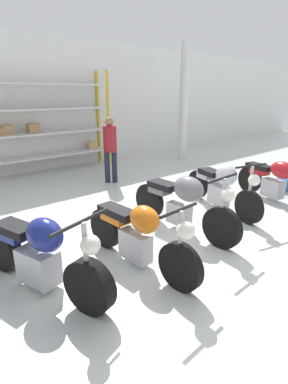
{
  "coord_description": "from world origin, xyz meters",
  "views": [
    {
      "loc": [
        -2.79,
        -2.88,
        2.13
      ],
      "look_at": [
        0.0,
        0.4,
        0.7
      ],
      "focal_mm": 28.0,
      "sensor_mm": 36.0,
      "label": 1
    }
  ],
  "objects_px": {
    "motorcycle_silver": "(222,186)",
    "motorcycle_red": "(277,180)",
    "motorcycle_orange": "(138,234)",
    "shelving_rack": "(46,122)",
    "toolbox": "(284,184)",
    "motorcycle_grey": "(183,201)",
    "person_browsing": "(110,145)",
    "motorcycle_blue": "(40,255)"
  },
  "relations": [
    {
      "from": "motorcycle_orange",
      "to": "motorcycle_grey",
      "type": "xyz_separation_m",
      "value": [
        1.18,
        0.34,
        0.07
      ]
    },
    {
      "from": "shelving_rack",
      "to": "toolbox",
      "type": "relative_size",
      "value": 8.37
    },
    {
      "from": "toolbox",
      "to": "person_browsing",
      "type": "bearing_deg",
      "value": 130.64
    },
    {
      "from": "person_browsing",
      "to": "motorcycle_grey",
      "type": "bearing_deg",
      "value": 21.13
    },
    {
      "from": "shelving_rack",
      "to": "toolbox",
      "type": "height_order",
      "value": "shelving_rack"
    },
    {
      "from": "motorcycle_silver",
      "to": "motorcycle_grey",
      "type": "bearing_deg",
      "value": -67.14
    },
    {
      "from": "motorcycle_grey",
      "to": "toolbox",
      "type": "xyz_separation_m",
      "value": [
        3.39,
        -0.06,
        -0.37
      ]
    },
    {
      "from": "motorcycle_orange",
      "to": "person_browsing",
      "type": "distance_m",
      "value": 3.92
    },
    {
      "from": "motorcycle_orange",
      "to": "motorcycle_grey",
      "type": "bearing_deg",
      "value": 102.41
    },
    {
      "from": "motorcycle_blue",
      "to": "toolbox",
      "type": "relative_size",
      "value": 4.53
    },
    {
      "from": "shelving_rack",
      "to": "motorcycle_silver",
      "type": "relative_size",
      "value": 1.82
    },
    {
      "from": "motorcycle_orange",
      "to": "motorcycle_blue",
      "type": "bearing_deg",
      "value": -110.06
    },
    {
      "from": "motorcycle_grey",
      "to": "person_browsing",
      "type": "height_order",
      "value": "person_browsing"
    },
    {
      "from": "motorcycle_orange",
      "to": "motorcycle_silver",
      "type": "height_order",
      "value": "motorcycle_silver"
    },
    {
      "from": "person_browsing",
      "to": "toolbox",
      "type": "xyz_separation_m",
      "value": [
        2.67,
        -3.11,
        -0.79
      ]
    },
    {
      "from": "motorcycle_orange",
      "to": "motorcycle_red",
      "type": "bearing_deg",
      "value": 87.25
    },
    {
      "from": "motorcycle_blue",
      "to": "motorcycle_red",
      "type": "xyz_separation_m",
      "value": [
        4.8,
        -0.29,
        0.02
      ]
    },
    {
      "from": "shelving_rack",
      "to": "motorcycle_grey",
      "type": "relative_size",
      "value": 1.73
    },
    {
      "from": "motorcycle_red",
      "to": "person_browsing",
      "type": "xyz_separation_m",
      "value": [
        -1.77,
        3.34,
        0.48
      ]
    },
    {
      "from": "motorcycle_grey",
      "to": "motorcycle_silver",
      "type": "height_order",
      "value": "motorcycle_grey"
    },
    {
      "from": "toolbox",
      "to": "motorcycle_grey",
      "type": "bearing_deg",
      "value": 179.05
    },
    {
      "from": "motorcycle_silver",
      "to": "person_browsing",
      "type": "height_order",
      "value": "person_browsing"
    },
    {
      "from": "toolbox",
      "to": "motorcycle_orange",
      "type": "bearing_deg",
      "value": -176.49
    },
    {
      "from": "motorcycle_silver",
      "to": "motorcycle_red",
      "type": "xyz_separation_m",
      "value": [
        1.21,
        -0.47,
        -0.02
      ]
    },
    {
      "from": "motorcycle_blue",
      "to": "toolbox",
      "type": "distance_m",
      "value": 5.71
    },
    {
      "from": "motorcycle_orange",
      "to": "person_browsing",
      "type": "height_order",
      "value": "person_browsing"
    },
    {
      "from": "person_browsing",
      "to": "motorcycle_orange",
      "type": "bearing_deg",
      "value": 5.07
    },
    {
      "from": "motorcycle_orange",
      "to": "person_browsing",
      "type": "xyz_separation_m",
      "value": [
        1.9,
        3.39,
        0.49
      ]
    },
    {
      "from": "shelving_rack",
      "to": "toolbox",
      "type": "xyz_separation_m",
      "value": [
        3.38,
        -5.12,
        -1.23
      ]
    },
    {
      "from": "motorcycle_red",
      "to": "toolbox",
      "type": "distance_m",
      "value": 0.98
    },
    {
      "from": "motorcycle_red",
      "to": "person_browsing",
      "type": "relative_size",
      "value": 1.2
    },
    {
      "from": "motorcycle_orange",
      "to": "motorcycle_silver",
      "type": "relative_size",
      "value": 0.97
    },
    {
      "from": "motorcycle_silver",
      "to": "motorcycle_red",
      "type": "relative_size",
      "value": 1.06
    },
    {
      "from": "motorcycle_silver",
      "to": "person_browsing",
      "type": "bearing_deg",
      "value": -154.04
    },
    {
      "from": "motorcycle_silver",
      "to": "person_browsing",
      "type": "relative_size",
      "value": 1.27
    },
    {
      "from": "motorcycle_grey",
      "to": "motorcycle_red",
      "type": "xyz_separation_m",
      "value": [
        2.49,
        -0.29,
        -0.06
      ]
    },
    {
      "from": "motorcycle_orange",
      "to": "toolbox",
      "type": "bearing_deg",
      "value": 90.05
    },
    {
      "from": "motorcycle_silver",
      "to": "toolbox",
      "type": "xyz_separation_m",
      "value": [
        2.11,
        -0.23,
        -0.33
      ]
    },
    {
      "from": "motorcycle_grey",
      "to": "motorcycle_blue",
      "type": "bearing_deg",
      "value": -91.82
    },
    {
      "from": "motorcycle_blue",
      "to": "motorcycle_silver",
      "type": "relative_size",
      "value": 0.98
    },
    {
      "from": "person_browsing",
      "to": "shelving_rack",
      "type": "bearing_deg",
      "value": -126.02
    },
    {
      "from": "motorcycle_orange",
      "to": "person_browsing",
      "type": "bearing_deg",
      "value": 147.24
    }
  ]
}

